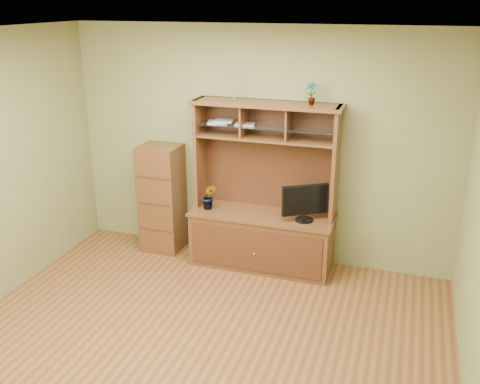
% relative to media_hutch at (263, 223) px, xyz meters
% --- Properties ---
extents(room, '(4.54, 4.04, 2.74)m').
position_rel_media_hutch_xyz_m(room, '(-0.13, -1.73, 0.83)').
color(room, brown).
rests_on(room, ground).
extents(media_hutch, '(1.66, 0.61, 1.90)m').
position_rel_media_hutch_xyz_m(media_hutch, '(0.00, 0.00, 0.00)').
color(media_hutch, '#4C2C15').
rests_on(media_hutch, room).
extents(monitor, '(0.46, 0.31, 0.41)m').
position_rel_media_hutch_xyz_m(monitor, '(0.50, -0.08, 0.34)').
color(monitor, black).
rests_on(monitor, media_hutch).
extents(orchid_plant, '(0.19, 0.17, 0.30)m').
position_rel_media_hutch_xyz_m(orchid_plant, '(-0.62, -0.08, 0.28)').
color(orchid_plant, '#2E581E').
rests_on(orchid_plant, media_hutch).
extents(top_plant, '(0.15, 0.11, 0.25)m').
position_rel_media_hutch_xyz_m(top_plant, '(0.48, 0.08, 1.50)').
color(top_plant, '#406E26').
rests_on(top_plant, media_hutch).
extents(reed_diffuser, '(0.05, 0.05, 0.27)m').
position_rel_media_hutch_xyz_m(reed_diffuser, '(-0.36, 0.08, 1.48)').
color(reed_diffuser, silver).
rests_on(reed_diffuser, media_hutch).
extents(magazines, '(0.57, 0.22, 0.04)m').
position_rel_media_hutch_xyz_m(magazines, '(-0.43, 0.08, 1.13)').
color(magazines, '#B8B8BD').
rests_on(magazines, media_hutch).
extents(side_cabinet, '(0.47, 0.43, 1.32)m').
position_rel_media_hutch_xyz_m(side_cabinet, '(-1.29, 0.04, 0.14)').
color(side_cabinet, '#4C2C15').
rests_on(side_cabinet, room).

